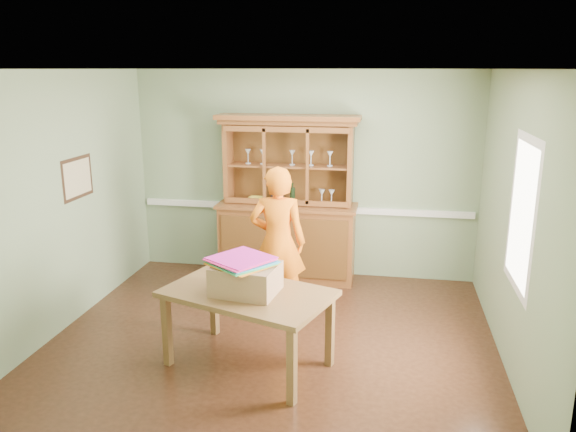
% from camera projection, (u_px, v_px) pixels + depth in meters
% --- Properties ---
extents(floor, '(4.50, 4.50, 0.00)m').
position_uv_depth(floor, '(274.00, 337.00, 5.83)').
color(floor, '#472616').
rests_on(floor, ground).
extents(ceiling, '(4.50, 4.50, 0.00)m').
position_uv_depth(ceiling, '(272.00, 69.00, 5.14)').
color(ceiling, white).
rests_on(ceiling, wall_back).
extents(wall_back, '(4.50, 0.00, 4.50)m').
position_uv_depth(wall_back, '(304.00, 175.00, 7.39)').
color(wall_back, gray).
rests_on(wall_back, floor).
extents(wall_left, '(0.00, 4.00, 4.00)m').
position_uv_depth(wall_left, '(63.00, 202.00, 5.88)').
color(wall_left, gray).
rests_on(wall_left, floor).
extents(wall_right, '(0.00, 4.00, 4.00)m').
position_uv_depth(wall_right, '(515.00, 222.00, 5.10)').
color(wall_right, gray).
rests_on(wall_right, floor).
extents(wall_front, '(4.50, 0.00, 4.50)m').
position_uv_depth(wall_front, '(209.00, 287.00, 3.58)').
color(wall_front, gray).
rests_on(wall_front, floor).
extents(chair_rail, '(4.41, 0.05, 0.08)m').
position_uv_depth(chair_rail, '(303.00, 208.00, 7.48)').
color(chair_rail, white).
rests_on(chair_rail, wall_back).
extents(framed_map, '(0.03, 0.60, 0.46)m').
position_uv_depth(framed_map, '(78.00, 178.00, 6.11)').
color(framed_map, '#342114').
rests_on(framed_map, wall_left).
extents(window_panel, '(0.03, 0.96, 1.36)m').
position_uv_depth(window_panel, '(521.00, 214.00, 4.78)').
color(window_panel, white).
rests_on(window_panel, wall_right).
extents(china_hutch, '(1.82, 0.60, 2.14)m').
position_uv_depth(china_hutch, '(288.00, 222.00, 7.34)').
color(china_hutch, brown).
rests_on(china_hutch, floor).
extents(dining_table, '(1.69, 1.32, 0.74)m').
position_uv_depth(dining_table, '(248.00, 300.00, 5.13)').
color(dining_table, brown).
rests_on(dining_table, floor).
extents(cardboard_box, '(0.62, 0.52, 0.26)m').
position_uv_depth(cardboard_box, '(246.00, 279.00, 5.04)').
color(cardboard_box, '#95714D').
rests_on(cardboard_box, dining_table).
extents(kite_stack, '(0.66, 0.66, 0.06)m').
position_uv_depth(kite_stack, '(243.00, 261.00, 5.01)').
color(kite_stack, orange).
rests_on(kite_stack, cardboard_box).
extents(person, '(0.65, 0.46, 1.70)m').
position_uv_depth(person, '(278.00, 243.00, 6.16)').
color(person, orange).
rests_on(person, floor).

